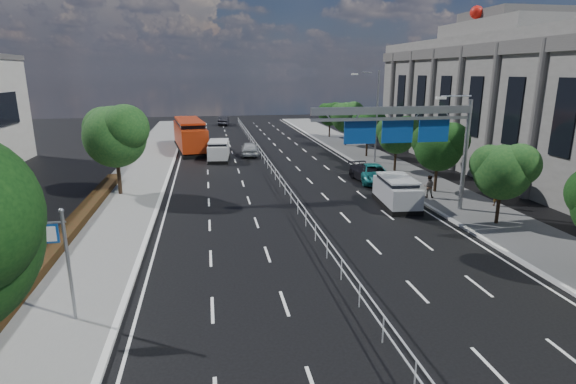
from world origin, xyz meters
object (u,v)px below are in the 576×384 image
object	(u,v)px
parked_car_dark	(368,173)
pedestrian_b	(429,186)
silver_minivan	(397,192)
parked_car_teal	(374,174)
overhead_gantry	(410,126)
white_minivan	(219,151)
near_car_dark	(224,121)
red_bus	(190,134)
toilet_sign	(52,247)
pedestrian_a	(497,194)
near_car_silver	(250,149)

from	to	relation	value
parked_car_dark	pedestrian_b	distance (m)	6.45
silver_minivan	parked_car_teal	xyz separation A→B (m)	(0.94, 6.82, -0.26)
overhead_gantry	white_minivan	bearing A→B (deg)	118.47
parked_car_dark	near_car_dark	bearing A→B (deg)	96.59
red_bus	parked_car_teal	distance (m)	24.40
white_minivan	parked_car_dark	distance (m)	16.64
white_minivan	red_bus	xyz separation A→B (m)	(-3.10, 6.96, 0.85)
pedestrian_b	toilet_sign	bearing A→B (deg)	59.70
red_bus	pedestrian_b	bearing A→B (deg)	-62.37
white_minivan	near_car_dark	world-z (taller)	white_minivan
silver_minivan	pedestrian_a	size ratio (longest dim) A/B	3.10
near_car_silver	parked_car_teal	distance (m)	16.69
near_car_silver	near_car_dark	size ratio (longest dim) A/B	0.99
near_car_dark	pedestrian_b	bearing A→B (deg)	111.88
white_minivan	parked_car_dark	world-z (taller)	white_minivan
white_minivan	pedestrian_b	world-z (taller)	white_minivan
toilet_sign	red_bus	size ratio (longest dim) A/B	0.36
parked_car_teal	pedestrian_b	distance (m)	6.00
toilet_sign	near_car_silver	world-z (taller)	toilet_sign
pedestrian_b	near_car_dark	bearing A→B (deg)	-48.19
pedestrian_a	parked_car_dark	bearing A→B (deg)	-53.54
parked_car_dark	toilet_sign	bearing A→B (deg)	-140.61
overhead_gantry	pedestrian_a	distance (m)	8.13
white_minivan	toilet_sign	bearing A→B (deg)	-96.64
near_car_dark	pedestrian_b	distance (m)	51.44
silver_minivan	parked_car_dark	xyz separation A→B (m)	(0.57, 7.16, -0.31)
white_minivan	pedestrian_b	bearing A→B (deg)	-45.45
parked_car_dark	white_minivan	bearing A→B (deg)	129.40
near_car_silver	parked_car_teal	world-z (taller)	near_car_silver
white_minivan	silver_minivan	bearing A→B (deg)	-53.35
toilet_sign	parked_car_dark	distance (m)	26.60
toilet_sign	pedestrian_a	bearing A→B (deg)	22.86
toilet_sign	near_car_dark	world-z (taller)	toilet_sign
near_car_silver	pedestrian_a	size ratio (longest dim) A/B	2.75
red_bus	near_car_dark	distance (m)	25.84
red_bus	parked_car_dark	distance (m)	23.91
red_bus	silver_minivan	world-z (taller)	red_bus
pedestrian_a	pedestrian_b	xyz separation A→B (m)	(-3.50, 2.73, -0.00)
near_car_silver	near_car_dark	bearing A→B (deg)	-82.29
parked_car_teal	parked_car_dark	bearing A→B (deg)	143.77
red_bus	parked_car_teal	bearing A→B (deg)	-58.52
toilet_sign	pedestrian_a	distance (m)	26.51
overhead_gantry	red_bus	size ratio (longest dim) A/B	0.84
overhead_gantry	near_car_dark	bearing A→B (deg)	100.03
toilet_sign	near_car_silver	distance (m)	34.32
red_bus	parked_car_teal	size ratio (longest dim) A/B	2.35
overhead_gantry	parked_car_teal	size ratio (longest dim) A/B	1.98
near_car_dark	pedestrian_a	world-z (taller)	pedestrian_a
red_bus	parked_car_teal	world-z (taller)	red_bus
white_minivan	near_car_silver	bearing A→B (deg)	38.09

